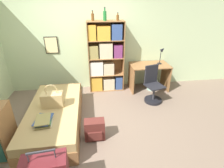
# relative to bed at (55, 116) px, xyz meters

# --- Properties ---
(ground_plane) EXTENTS (14.00, 14.00, 0.00)m
(ground_plane) POSITION_rel_bed_xyz_m (0.62, -0.02, -0.21)
(ground_plane) COLOR #756051
(wall_back) EXTENTS (10.00, 0.09, 2.60)m
(wall_back) POSITION_rel_bed_xyz_m (0.62, 1.64, 1.09)
(wall_back) COLOR beige
(wall_back) RESTS_ON ground_plane
(bed) EXTENTS (0.98, 2.05, 0.42)m
(bed) POSITION_rel_bed_xyz_m (0.00, 0.00, 0.00)
(bed) COLOR olive
(bed) RESTS_ON ground_plane
(handbag) EXTENTS (0.39, 0.22, 0.46)m
(handbag) POSITION_rel_bed_xyz_m (-0.01, 0.04, 0.36)
(handbag) COLOR tan
(handbag) RESTS_ON bed
(book_stack_on_bed) EXTENTS (0.31, 0.39, 0.08)m
(book_stack_on_bed) POSITION_rel_bed_xyz_m (-0.08, -0.46, 0.25)
(book_stack_on_bed) COLOR beige
(book_stack_on_bed) RESTS_ON bed
(bookcase) EXTENTS (0.91, 0.34, 1.83)m
(bookcase) POSITION_rel_bed_xyz_m (1.13, 1.42, 0.68)
(bookcase) COLOR olive
(bookcase) RESTS_ON ground_plane
(bottle_green) EXTENTS (0.07, 0.07, 0.23)m
(bottle_green) POSITION_rel_bed_xyz_m (0.87, 1.40, 1.71)
(bottle_green) COLOR brown
(bottle_green) RESTS_ON bookcase
(bottle_brown) EXTENTS (0.08, 0.08, 0.30)m
(bottle_brown) POSITION_rel_bed_xyz_m (1.15, 1.39, 1.73)
(bottle_brown) COLOR #1E6B2D
(bottle_brown) RESTS_ON bookcase
(bottle_clear) EXTENTS (0.06, 0.06, 0.18)m
(bottle_clear) POSITION_rel_bed_xyz_m (1.45, 1.37, 1.69)
(bottle_clear) COLOR brown
(bottle_clear) RESTS_ON bookcase
(desk) EXTENTS (1.02, 0.63, 0.72)m
(desk) POSITION_rel_bed_xyz_m (2.32, 1.28, 0.28)
(desk) COLOR olive
(desk) RESTS_ON ground_plane
(desk_lamp) EXTENTS (0.16, 0.12, 0.46)m
(desk_lamp) POSITION_rel_bed_xyz_m (2.63, 1.31, 0.82)
(desk_lamp) COLOR black
(desk_lamp) RESTS_ON desk
(desk_chair) EXTENTS (0.48, 0.48, 0.89)m
(desk_chair) POSITION_rel_bed_xyz_m (2.23, 0.65, 0.08)
(desk_chair) COLOR black
(desk_chair) RESTS_ON ground_plane
(backpack) EXTENTS (0.36, 0.23, 0.39)m
(backpack) POSITION_rel_bed_xyz_m (0.76, -0.49, -0.02)
(backpack) COLOR #56231E
(backpack) RESTS_ON ground_plane
(waste_bin) EXTENTS (0.26, 0.26, 0.29)m
(waste_bin) POSITION_rel_bed_xyz_m (2.42, 1.22, -0.07)
(waste_bin) COLOR #99C1B2
(waste_bin) RESTS_ON ground_plane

